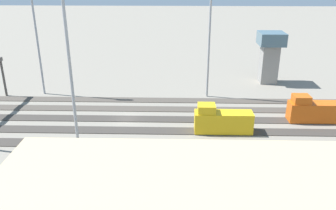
{
  "coord_description": "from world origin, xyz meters",
  "views": [
    {
      "loc": [
        -9.63,
        60.4,
        27.17
      ],
      "look_at": [
        -7.98,
        -1.17,
        2.5
      ],
      "focal_mm": 37.36,
      "sensor_mm": 36.0,
      "label": 1
    }
  ],
  "objects_px": {
    "train_on_track_2": "(314,111)",
    "light_mast_3": "(66,28)",
    "light_mast_2": "(34,16)",
    "train_on_track_3": "(222,121)",
    "control_tower": "(270,53)",
    "light_mast_0": "(211,8)"
  },
  "relations": [
    {
      "from": "train_on_track_2",
      "to": "light_mast_3",
      "type": "relative_size",
      "value": 0.33
    },
    {
      "from": "light_mast_2",
      "to": "train_on_track_2",
      "type": "bearing_deg",
      "value": 166.21
    },
    {
      "from": "train_on_track_3",
      "to": "train_on_track_2",
      "type": "distance_m",
      "value": 18.4
    },
    {
      "from": "control_tower",
      "to": "train_on_track_2",
      "type": "bearing_deg",
      "value": 97.43
    },
    {
      "from": "train_on_track_3",
      "to": "control_tower",
      "type": "bearing_deg",
      "value": -117.22
    },
    {
      "from": "control_tower",
      "to": "light_mast_0",
      "type": "bearing_deg",
      "value": 33.82
    },
    {
      "from": "train_on_track_2",
      "to": "light_mast_3",
      "type": "xyz_separation_m",
      "value": [
        40.87,
        12.5,
        17.09
      ]
    },
    {
      "from": "train_on_track_3",
      "to": "light_mast_2",
      "type": "distance_m",
      "value": 44.98
    },
    {
      "from": "light_mast_2",
      "to": "control_tower",
      "type": "height_order",
      "value": "light_mast_2"
    },
    {
      "from": "light_mast_3",
      "to": "control_tower",
      "type": "distance_m",
      "value": 53.54
    },
    {
      "from": "light_mast_2",
      "to": "train_on_track_3",
      "type": "bearing_deg",
      "value": 153.83
    },
    {
      "from": "train_on_track_3",
      "to": "light_mast_0",
      "type": "bearing_deg",
      "value": -86.33
    },
    {
      "from": "train_on_track_2",
      "to": "train_on_track_3",
      "type": "bearing_deg",
      "value": 15.76
    },
    {
      "from": "train_on_track_3",
      "to": "control_tower",
      "type": "xyz_separation_m",
      "value": [
        -14.65,
        -28.48,
        5.14
      ]
    },
    {
      "from": "train_on_track_3",
      "to": "light_mast_0",
      "type": "relative_size",
      "value": 0.33
    },
    {
      "from": "control_tower",
      "to": "light_mast_2",
      "type": "bearing_deg",
      "value": 10.57
    },
    {
      "from": "train_on_track_2",
      "to": "light_mast_0",
      "type": "distance_m",
      "value": 28.48
    },
    {
      "from": "train_on_track_3",
      "to": "control_tower",
      "type": "distance_m",
      "value": 32.44
    },
    {
      "from": "light_mast_0",
      "to": "light_mast_2",
      "type": "height_order",
      "value": "light_mast_0"
    },
    {
      "from": "light_mast_3",
      "to": "control_tower",
      "type": "relative_size",
      "value": 2.48
    },
    {
      "from": "light_mast_3",
      "to": "light_mast_0",
      "type": "bearing_deg",
      "value": -130.91
    },
    {
      "from": "train_on_track_2",
      "to": "control_tower",
      "type": "bearing_deg",
      "value": -82.57
    }
  ]
}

